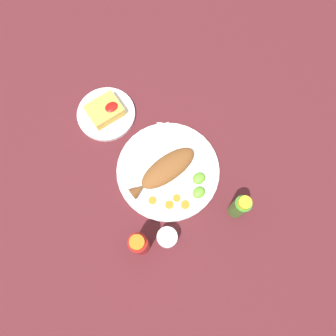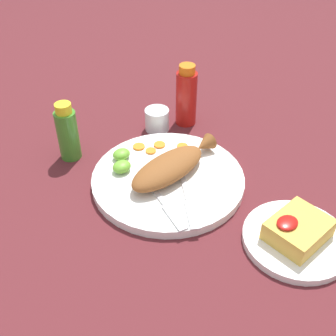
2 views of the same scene
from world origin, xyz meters
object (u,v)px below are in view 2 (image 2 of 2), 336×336
object	(u,v)px
side_plate_fries	(296,239)
salt_cup	(157,121)
fork_near	(188,199)
hot_sauce_bottle_green	(68,133)
fried_fish	(171,166)
main_plate	(168,179)
hot_sauce_bottle_red	(186,96)
fork_far	(163,202)

from	to	relation	value
side_plate_fries	salt_cup	bearing A→B (deg)	-97.58
side_plate_fries	fork_near	bearing A→B (deg)	-68.38
hot_sauce_bottle_green	fried_fish	bearing A→B (deg)	117.04
main_plate	hot_sauce_bottle_green	distance (m)	0.24
fork_near	fried_fish	bearing A→B (deg)	-165.68
main_plate	hot_sauce_bottle_red	world-z (taller)	hot_sauce_bottle_red
hot_sauce_bottle_green	fork_near	bearing A→B (deg)	105.25
fried_fish	side_plate_fries	size ratio (longest dim) A/B	1.22
hot_sauce_bottle_red	main_plate	bearing A→B (deg)	36.95
fork_far	side_plate_fries	world-z (taller)	fork_far
hot_sauce_bottle_red	side_plate_fries	bearing A→B (deg)	72.38
main_plate	fork_near	distance (m)	0.08
fried_fish	fork_far	world-z (taller)	fried_fish
fork_near	salt_cup	bearing A→B (deg)	-174.25
hot_sauce_bottle_red	salt_cup	bearing A→B (deg)	-18.51
fried_fish	side_plate_fries	xyz separation A→B (m)	(-0.05, 0.27, -0.03)
hot_sauce_bottle_red	side_plate_fries	distance (m)	0.43
fork_near	side_plate_fries	xyz separation A→B (m)	(-0.08, 0.19, -0.01)
hot_sauce_bottle_green	salt_cup	world-z (taller)	hot_sauce_bottle_green
fork_near	salt_cup	xyz separation A→B (m)	(-0.13, -0.24, 0.00)
main_plate	fork_near	xyz separation A→B (m)	(0.02, 0.08, 0.01)
fork_far	hot_sauce_bottle_green	size ratio (longest dim) A/B	1.39
fork_near	fork_far	size ratio (longest dim) A/B	0.88
fork_near	hot_sauce_bottle_red	size ratio (longest dim) A/B	1.06
main_plate	fried_fish	world-z (taller)	fried_fish
hot_sauce_bottle_green	salt_cup	distance (m)	0.22
hot_sauce_bottle_red	hot_sauce_bottle_green	size ratio (longest dim) A/B	1.14
fork_near	hot_sauce_bottle_red	xyz separation A→B (m)	(-0.20, -0.22, 0.05)
fried_fish	fork_near	bearing A→B (deg)	66.45
fried_fish	fork_near	distance (m)	0.08
main_plate	fork_far	bearing A→B (deg)	41.42
hot_sauce_bottle_green	side_plate_fries	bearing A→B (deg)	107.86
side_plate_fries	main_plate	bearing A→B (deg)	-78.06
side_plate_fries	fried_fish	bearing A→B (deg)	-80.06
fried_fish	salt_cup	world-z (taller)	fried_fish
fried_fish	fork_near	size ratio (longest dim) A/B	1.40
hot_sauce_bottle_red	side_plate_fries	size ratio (longest dim) A/B	0.82
fork_far	side_plate_fries	xyz separation A→B (m)	(-0.12, 0.21, -0.01)
main_plate	hot_sauce_bottle_red	xyz separation A→B (m)	(-0.19, -0.14, 0.06)
main_plate	fork_near	world-z (taller)	fork_near
fried_fish	hot_sauce_bottle_green	distance (m)	0.24
fried_fish	fork_far	distance (m)	0.09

